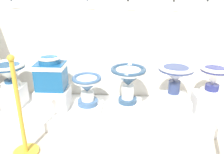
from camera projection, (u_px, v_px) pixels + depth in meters
The scene contains 20 objects.
display_platform at pixel (110, 113), 2.95m from camera, with size 2.98×0.79×0.11m, color white.
plinth_block_slender_white at pixel (13, 96), 2.98m from camera, with size 0.28×0.32×0.26m, color white.
antique_toilet_slender_white at pixel (9, 71), 2.85m from camera, with size 0.42×0.42×0.31m.
plinth_block_squat_floral at pixel (53, 98), 2.92m from camera, with size 0.40×0.32×0.27m, color white.
antique_toilet_squat_floral at pixel (51, 72), 2.79m from camera, with size 0.36×0.28×0.42m.
plinth_block_broad_patterned at pixel (88, 106), 2.92m from camera, with size 0.36×0.34×0.07m, color white.
antique_toilet_broad_patterned at pixel (87, 86), 2.82m from camera, with size 0.36×0.36×0.37m.
plinth_block_tall_cobalt at pixel (127, 106), 2.89m from camera, with size 0.35×0.33×0.11m, color white.
antique_toilet_tall_cobalt at pixel (128, 78), 2.76m from camera, with size 0.42×0.42×0.45m.
plinth_block_leftmost at pixel (172, 105), 2.80m from camera, with size 0.37×0.38×0.22m, color white.
antique_toilet_leftmost at pixel (175, 74), 2.66m from camera, with size 0.41×0.41×0.39m.
plinth_block_central_ornate at pixel (209, 104), 2.79m from camera, with size 0.38×0.30×0.26m, color white.
antique_toilet_central_ornate at pixel (214, 77), 2.66m from camera, with size 0.34×0.34×0.35m.
info_placard_first at pixel (15, 3), 2.93m from camera, with size 0.12×0.01×0.12m.
info_placard_second at pixel (53, 2), 2.90m from camera, with size 0.11×0.01×0.16m.
info_placard_third at pixel (90, 3), 2.87m from camera, with size 0.11×0.01×0.14m.
info_placard_fourth at pixel (131, 4), 2.84m from camera, with size 0.12×0.01×0.14m.
info_placard_fifth at pixel (176, 4), 2.81m from camera, with size 0.09×0.01×0.15m.
info_placard_sixth at pixel (210, 4), 2.78m from camera, with size 0.12×0.01×0.13m.
stanchion_post_near_left at pixel (22, 127), 2.21m from camera, with size 0.25×0.25×1.03m.
Camera 1 is at (2.05, -0.27, 1.56)m, focal length 36.86 mm.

